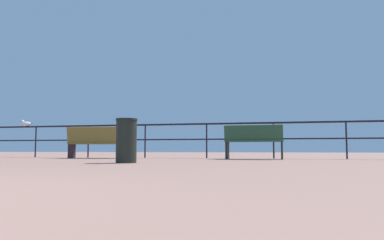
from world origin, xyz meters
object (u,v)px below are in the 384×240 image
(trash_bin, at_px, (126,141))
(bench_near_left, at_px, (97,141))
(bench_near_right, at_px, (254,139))
(seagull_on_rail, at_px, (26,123))

(trash_bin, bearing_deg, bench_near_left, 126.25)
(bench_near_left, height_order, trash_bin, bench_near_left)
(bench_near_right, distance_m, seagull_on_rail, 7.54)
(bench_near_left, distance_m, seagull_on_rail, 3.19)
(bench_near_left, relative_size, seagull_on_rail, 4.42)
(bench_near_left, xyz_separation_m, seagull_on_rail, (-3.03, 0.81, 0.61))
(bench_near_left, height_order, seagull_on_rail, seagull_on_rail)
(bench_near_right, relative_size, seagull_on_rail, 3.86)
(bench_near_left, bearing_deg, trash_bin, -53.75)
(seagull_on_rail, distance_m, trash_bin, 6.56)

